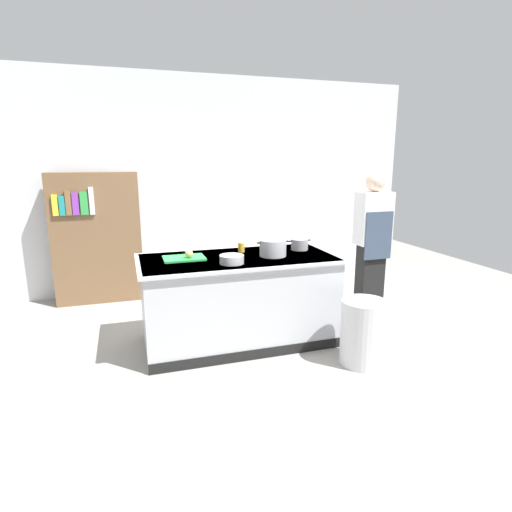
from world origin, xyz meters
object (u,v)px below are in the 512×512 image
object	(u,v)px
onion	(189,254)
mixing_bowl	(232,259)
juice_cup	(241,247)
person_chef	(372,243)
sauce_pan	(300,244)
trash_bin	(363,332)
stock_pot	(273,248)
bookshelf	(97,238)

from	to	relation	value
onion	mixing_bowl	size ratio (longest dim) A/B	0.35
juice_cup	person_chef	bearing A→B (deg)	-2.16
sauce_pan	juice_cup	xyz separation A→B (m)	(-0.63, 0.08, -0.01)
onion	trash_bin	xyz separation A→B (m)	(1.44, -0.85, -0.66)
stock_pot	sauce_pan	distance (m)	0.42
onion	trash_bin	distance (m)	1.80
trash_bin	person_chef	distance (m)	1.34
person_chef	bookshelf	distance (m)	3.47
sauce_pan	person_chef	xyz separation A→B (m)	(0.92, 0.02, -0.05)
stock_pot	person_chef	world-z (taller)	person_chef
stock_pot	mixing_bowl	bearing A→B (deg)	-159.20
juice_cup	trash_bin	distance (m)	1.50
sauce_pan	mixing_bowl	size ratio (longest dim) A/B	1.08
onion	juice_cup	xyz separation A→B (m)	(0.58, 0.19, -0.01)
onion	bookshelf	world-z (taller)	bookshelf
stock_pot	mixing_bowl	world-z (taller)	stock_pot
trash_bin	bookshelf	distance (m)	3.58
stock_pot	trash_bin	world-z (taller)	stock_pot
mixing_bowl	onion	bearing A→B (deg)	143.26
sauce_pan	juice_cup	bearing A→B (deg)	172.57
sauce_pan	mixing_bowl	xyz separation A→B (m)	(-0.85, -0.37, -0.02)
stock_pot	bookshelf	world-z (taller)	bookshelf
stock_pot	juice_cup	xyz separation A→B (m)	(-0.25, 0.27, -0.03)
mixing_bowl	person_chef	distance (m)	1.82
trash_bin	onion	bearing A→B (deg)	149.46
juice_cup	onion	bearing A→B (deg)	-162.03
stock_pot	person_chef	bearing A→B (deg)	9.48
juice_cup	sauce_pan	bearing A→B (deg)	-7.43
trash_bin	person_chef	xyz separation A→B (m)	(0.69, 0.98, 0.61)
mixing_bowl	bookshelf	world-z (taller)	bookshelf
sauce_pan	onion	bearing A→B (deg)	-175.01
onion	trash_bin	world-z (taller)	onion
juice_cup	person_chef	xyz separation A→B (m)	(1.55, -0.06, -0.04)
sauce_pan	bookshelf	distance (m)	2.71
juice_cup	trash_bin	xyz separation A→B (m)	(0.86, -1.04, -0.65)
stock_pot	juice_cup	size ratio (longest dim) A/B	3.36
juice_cup	bookshelf	distance (m)	2.19
stock_pot	juice_cup	distance (m)	0.38
onion	mixing_bowl	bearing A→B (deg)	-36.74
juice_cup	person_chef	distance (m)	1.55
mixing_bowl	trash_bin	xyz separation A→B (m)	(1.09, -0.58, -0.64)
stock_pot	sauce_pan	world-z (taller)	stock_pot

